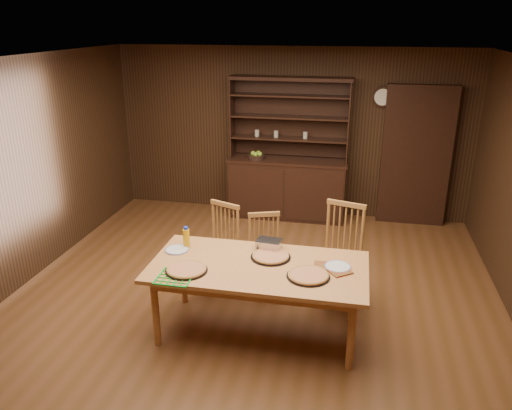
% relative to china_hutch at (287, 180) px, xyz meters
% --- Properties ---
extents(floor, '(6.00, 6.00, 0.00)m').
position_rel_china_hutch_xyz_m(floor, '(0.00, -2.75, -0.60)').
color(floor, brown).
rests_on(floor, ground).
extents(room_shell, '(6.00, 6.00, 6.00)m').
position_rel_china_hutch_xyz_m(room_shell, '(0.00, -2.75, 0.98)').
color(room_shell, silver).
rests_on(room_shell, floor).
extents(china_hutch, '(1.84, 0.52, 2.17)m').
position_rel_china_hutch_xyz_m(china_hutch, '(0.00, 0.00, 0.00)').
color(china_hutch, black).
rests_on(china_hutch, floor).
extents(doorway, '(1.00, 0.18, 2.10)m').
position_rel_china_hutch_xyz_m(doorway, '(1.90, 0.15, 0.45)').
color(doorway, black).
rests_on(doorway, floor).
extents(wall_clock, '(0.30, 0.05, 0.30)m').
position_rel_china_hutch_xyz_m(wall_clock, '(1.35, 0.20, 1.30)').
color(wall_clock, black).
rests_on(wall_clock, room_shell).
extents(dining_table, '(2.09, 1.04, 0.75)m').
position_rel_china_hutch_xyz_m(dining_table, '(0.18, -3.19, 0.08)').
color(dining_table, '#C98B45').
rests_on(dining_table, floor).
extents(chair_left, '(0.53, 0.52, 1.01)m').
position_rel_china_hutch_xyz_m(chair_left, '(-0.43, -2.34, -0.06)').
color(chair_left, '#9F6F36').
rests_on(chair_left, floor).
extents(chair_center, '(0.48, 0.47, 0.93)m').
position_rel_china_hutch_xyz_m(chair_center, '(0.08, -2.35, -0.10)').
color(chair_center, '#9F6F36').
rests_on(chair_center, floor).
extents(chair_right, '(0.56, 0.55, 1.12)m').
position_rel_china_hutch_xyz_m(chair_right, '(0.94, -2.36, 0.00)').
color(chair_right, '#9F6F36').
rests_on(chair_right, floor).
extents(pizza_left, '(0.40, 0.40, 0.04)m').
position_rel_china_hutch_xyz_m(pizza_left, '(-0.46, -3.45, 0.17)').
color(pizza_left, black).
rests_on(pizza_left, dining_table).
extents(pizza_right, '(0.40, 0.40, 0.04)m').
position_rel_china_hutch_xyz_m(pizza_right, '(0.67, -3.33, 0.17)').
color(pizza_right, black).
rests_on(pizza_right, dining_table).
extents(pizza_center, '(0.40, 0.40, 0.04)m').
position_rel_china_hutch_xyz_m(pizza_center, '(0.27, -3.01, 0.17)').
color(pizza_center, black).
rests_on(pizza_center, dining_table).
extents(cooling_rack, '(0.32, 0.32, 0.01)m').
position_rel_china_hutch_xyz_m(cooling_rack, '(-0.52, -3.59, 0.16)').
color(cooling_rack, '#0DAF26').
rests_on(cooling_rack, dining_table).
extents(plate_left, '(0.24, 0.24, 0.02)m').
position_rel_china_hutch_xyz_m(plate_left, '(-0.70, -3.05, 0.16)').
color(plate_left, beige).
rests_on(plate_left, dining_table).
extents(plate_right, '(0.25, 0.25, 0.02)m').
position_rel_china_hutch_xyz_m(plate_right, '(0.93, -3.09, 0.16)').
color(plate_right, beige).
rests_on(plate_right, dining_table).
extents(foil_dish, '(0.26, 0.20, 0.10)m').
position_rel_china_hutch_xyz_m(foil_dish, '(0.21, -2.81, 0.20)').
color(foil_dish, white).
rests_on(foil_dish, dining_table).
extents(juice_bottle, '(0.07, 0.07, 0.22)m').
position_rel_china_hutch_xyz_m(juice_bottle, '(-0.63, -2.94, 0.26)').
color(juice_bottle, '#D59C0B').
rests_on(juice_bottle, dining_table).
extents(pot_holder_a, '(0.28, 0.28, 0.01)m').
position_rel_china_hutch_xyz_m(pot_holder_a, '(0.94, -3.17, 0.16)').
color(pot_holder_a, red).
rests_on(pot_holder_a, dining_table).
extents(pot_holder_b, '(0.20, 0.20, 0.01)m').
position_rel_china_hutch_xyz_m(pot_holder_b, '(0.80, -3.10, 0.16)').
color(pot_holder_b, red).
rests_on(pot_holder_b, dining_table).
extents(fruit_bowl, '(0.26, 0.26, 0.12)m').
position_rel_china_hutch_xyz_m(fruit_bowl, '(-0.48, -0.07, 0.39)').
color(fruit_bowl, black).
rests_on(fruit_bowl, china_hutch).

